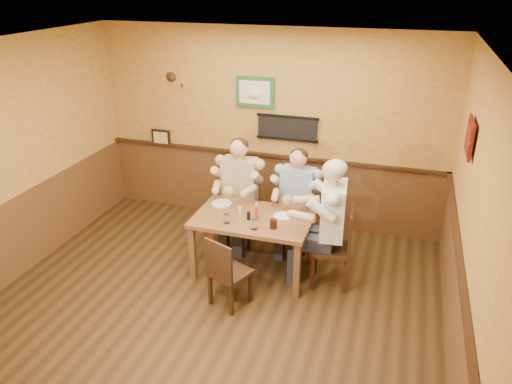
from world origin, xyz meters
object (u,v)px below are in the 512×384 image
at_px(dining_table, 253,223).
at_px(diner_blue_polo, 297,205).
at_px(water_glass_mid, 254,224).
at_px(pepper_shaker, 249,216).
at_px(diner_white_elder, 332,230).
at_px(chair_near_side, 230,271).
at_px(salt_shaker, 240,210).
at_px(chair_right_end, 331,246).
at_px(diner_tan_shirt, 240,197).
at_px(cola_tumbler, 273,224).
at_px(chair_back_left, 240,210).
at_px(hot_sauce_bottle, 256,212).
at_px(water_glass_left, 227,218).
at_px(chair_back_right, 297,218).

distance_m(dining_table, diner_blue_polo, 0.82).
xyz_separation_m(water_glass_mid, pepper_shaker, (-0.13, 0.20, -0.01)).
height_order(dining_table, diner_white_elder, diner_white_elder).
distance_m(chair_near_side, salt_shaker, 0.85).
bearing_deg(chair_right_end, pepper_shaker, -89.15).
relative_size(diner_tan_shirt, water_glass_mid, 11.40).
xyz_separation_m(diner_tan_shirt, diner_white_elder, (1.34, -0.64, 0.03)).
bearing_deg(water_glass_mid, chair_near_side, -108.69).
bearing_deg(salt_shaker, cola_tumbler, -26.56).
height_order(chair_back_left, hot_sauce_bottle, chair_back_left).
bearing_deg(hot_sauce_bottle, chair_right_end, 3.25).
xyz_separation_m(chair_right_end, salt_shaker, (-1.13, 0.02, 0.30)).
height_order(chair_near_side, water_glass_left, water_glass_left).
bearing_deg(hot_sauce_bottle, diner_white_elder, 3.25).
bearing_deg(dining_table, pepper_shaker, -106.99).
height_order(chair_right_end, diner_white_elder, diner_white_elder).
bearing_deg(chair_back_left, salt_shaker, -71.94).
distance_m(chair_right_end, salt_shaker, 1.17).
distance_m(chair_near_side, pepper_shaker, 0.74).
height_order(diner_white_elder, water_glass_mid, diner_white_elder).
xyz_separation_m(salt_shaker, pepper_shaker, (0.15, -0.12, 0.00)).
height_order(chair_back_right, cola_tumbler, chair_back_right).
xyz_separation_m(diner_blue_polo, water_glass_mid, (-0.28, -1.02, 0.18)).
bearing_deg(water_glass_left, cola_tumbler, 3.34).
bearing_deg(chair_back_left, chair_right_end, -26.46).
bearing_deg(chair_back_left, diner_white_elder, -26.46).
height_order(dining_table, chair_back_left, chair_back_left).
height_order(chair_right_end, water_glass_mid, chair_right_end).
xyz_separation_m(chair_back_left, cola_tumbler, (0.70, -0.87, 0.33)).
bearing_deg(chair_right_end, water_glass_mid, -75.29).
xyz_separation_m(chair_back_right, hot_sauce_bottle, (-0.33, -0.76, 0.40)).
bearing_deg(water_glass_mid, salt_shaker, 130.95).
distance_m(dining_table, cola_tumbler, 0.40).
bearing_deg(pepper_shaker, chair_back_left, 115.91).
relative_size(dining_table, chair_right_end, 1.42).
height_order(dining_table, chair_near_side, chair_near_side).
bearing_deg(cola_tumbler, water_glass_left, -176.66).
height_order(chair_back_right, diner_tan_shirt, diner_tan_shirt).
height_order(diner_white_elder, hot_sauce_bottle, diner_white_elder).
bearing_deg(dining_table, cola_tumbler, -34.70).
bearing_deg(chair_right_end, diner_white_elder, 0.00).
bearing_deg(water_glass_left, chair_near_side, -66.51).
height_order(chair_back_right, salt_shaker, chair_back_right).
xyz_separation_m(dining_table, water_glass_mid, (0.10, -0.30, 0.15)).
bearing_deg(salt_shaker, diner_tan_shirt, 108.95).
height_order(dining_table, water_glass_left, water_glass_left).
xyz_separation_m(diner_tan_shirt, salt_shaker, (0.22, -0.63, 0.13)).
bearing_deg(chair_right_end, chair_near_side, -58.67).
bearing_deg(pepper_shaker, salt_shaker, 140.61).
xyz_separation_m(chair_back_left, salt_shaker, (0.22, -0.63, 0.33)).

